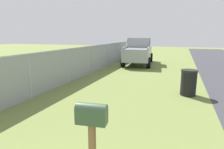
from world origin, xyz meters
name	(u,v)px	position (x,y,z in m)	size (l,w,h in m)	color
mailbox	(92,120)	(3.20, -0.38, 1.04)	(0.25, 0.49, 1.31)	brown
pickup_truck	(139,50)	(15.91, 1.62, 1.10)	(4.97, 2.47, 2.09)	#93999E
trash_bin	(189,83)	(8.51, -1.92, 0.50)	(0.61, 0.61, 1.00)	black
fence_section	(81,61)	(10.02, 3.53, 0.90)	(18.15, 0.07, 1.66)	#9EA3A8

